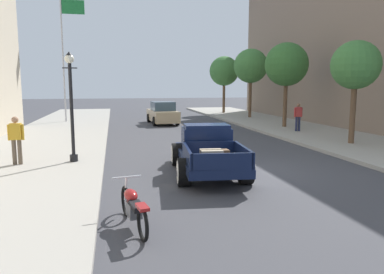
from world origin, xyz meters
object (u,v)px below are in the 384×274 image
motorcycle_parked (133,206)px  street_tree_third (251,66)px  pedestrian_sidewalk_right (298,115)px  flagpole (66,45)px  street_tree_farthest (224,71)px  car_background_tan (163,114)px  street_lamp_near (71,99)px  street_tree_nearest (356,66)px  street_tree_second (286,65)px  hotrod_truck_navy (207,149)px  pedestrian_sidewalk_left (16,137)px

motorcycle_parked → street_tree_third: street_tree_third is taller
pedestrian_sidewalk_right → flagpole: 17.33m
flagpole → street_tree_farthest: 15.35m
pedestrian_sidewalk_right → street_tree_third: size_ratio=0.29×
car_background_tan → street_tree_third: 8.92m
car_background_tan → motorcycle_parked: bearing=-99.2°
street_lamp_near → street_tree_nearest: size_ratio=0.81×
motorcycle_parked → car_background_tan: size_ratio=0.48×
car_background_tan → street_tree_farthest: (7.18, 7.97, 3.44)m
car_background_tan → pedestrian_sidewalk_right: 10.12m
pedestrian_sidewalk_right → flagpole: flagpole is taller
pedestrian_sidewalk_right → motorcycle_parked: bearing=-129.4°
pedestrian_sidewalk_right → street_lamp_near: (-12.09, -6.30, 1.30)m
street_lamp_near → street_tree_nearest: (12.33, 1.60, 1.34)m
car_background_tan → street_tree_second: bearing=-33.1°
flagpole → street_tree_second: size_ratio=1.69×
hotrod_truck_navy → street_tree_second: bearing=53.0°
pedestrian_sidewalk_left → pedestrian_sidewalk_right: same height
motorcycle_parked → street_tree_second: (10.63, 14.95, 3.71)m
hotrod_truck_navy → motorcycle_parked: hotrod_truck_navy is taller
motorcycle_parked → pedestrian_sidewalk_right: bearing=50.6°
car_background_tan → hotrod_truck_navy: bearing=-92.2°
pedestrian_sidewalk_left → street_tree_second: street_tree_second is taller
street_tree_nearest → street_tree_farthest: (-0.16, 19.87, 0.48)m
street_lamp_near → hotrod_truck_navy: bearing=-24.0°
street_tree_second → street_tree_nearest: bearing=-90.6°
motorcycle_parked → street_lamp_near: 6.81m
hotrod_truck_navy → street_tree_nearest: 9.18m
hotrod_truck_navy → car_background_tan: size_ratio=1.15×
pedestrian_sidewalk_right → flagpole: size_ratio=0.18×
pedestrian_sidewalk_left → street_lamp_near: size_ratio=0.43×
hotrod_truck_navy → pedestrian_sidewalk_left: pedestrian_sidewalk_left is taller
motorcycle_parked → street_tree_third: (10.99, 22.17, 3.98)m
flagpole → pedestrian_sidewalk_right: bearing=-33.2°
pedestrian_sidewalk_left → street_tree_nearest: street_tree_nearest is taller
flagpole → street_tree_third: (14.63, 0.45, -1.35)m
street_lamp_near → street_tree_third: size_ratio=0.67×
street_lamp_near → street_tree_second: street_tree_second is taller
flagpole → street_tree_second: (14.27, -6.77, -1.62)m
car_background_tan → pedestrian_sidewalk_right: size_ratio=2.67×
flagpole → street_tree_second: 15.88m
street_lamp_near → street_tree_third: bearing=51.2°
street_tree_third → street_lamp_near: bearing=-128.8°
street_tree_third → street_tree_second: bearing=-92.9°
pedestrian_sidewalk_left → street_lamp_near: 2.25m
street_lamp_near → street_tree_third: 20.48m
motorcycle_parked → street_tree_nearest: 13.58m
pedestrian_sidewalk_left → street_tree_farthest: (14.00, 21.60, 3.12)m
street_lamp_near → street_tree_farthest: (12.16, 21.47, 1.82)m
hotrod_truck_navy → street_lamp_near: street_lamp_near is taller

